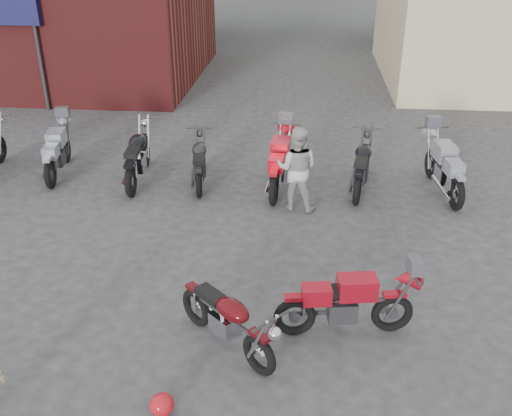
# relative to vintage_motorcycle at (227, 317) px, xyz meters

# --- Properties ---
(ground) EXTENTS (90.00, 90.00, 0.00)m
(ground) POSITION_rel_vintage_motorcycle_xyz_m (0.02, -0.05, -0.51)
(ground) COLOR #323235
(brick_building) EXTENTS (12.00, 8.00, 4.00)m
(brick_building) POSITION_rel_vintage_motorcycle_xyz_m (-8.98, 13.95, 1.49)
(brick_building) COLOR maroon
(brick_building) RESTS_ON ground
(vintage_motorcycle) EXTENTS (1.69, 1.62, 1.02)m
(vintage_motorcycle) POSITION_rel_vintage_motorcycle_xyz_m (0.00, 0.00, 0.00)
(vintage_motorcycle) COLOR #4B090E
(vintage_motorcycle) RESTS_ON ground
(sportbike) EXTENTS (1.89, 0.87, 1.05)m
(sportbike) POSITION_rel_vintage_motorcycle_xyz_m (1.54, 0.47, 0.02)
(sportbike) COLOR maroon
(sportbike) RESTS_ON ground
(helmet) EXTENTS (0.34, 0.34, 0.26)m
(helmet) POSITION_rel_vintage_motorcycle_xyz_m (-0.59, -1.16, -0.38)
(helmet) COLOR red
(helmet) RESTS_ON ground
(person_light) EXTENTS (0.89, 0.75, 1.64)m
(person_light) POSITION_rel_vintage_motorcycle_xyz_m (0.75, 4.15, 0.31)
(person_light) COLOR #A9A9A5
(person_light) RESTS_ON ground
(row_bike_1) EXTENTS (0.97, 2.05, 1.14)m
(row_bike_1) POSITION_rel_vintage_motorcycle_xyz_m (-4.46, 5.33, 0.06)
(row_bike_1) COLOR #9397A1
(row_bike_1) RESTS_ON ground
(row_bike_2) EXTENTS (0.88, 2.18, 1.23)m
(row_bike_2) POSITION_rel_vintage_motorcycle_xyz_m (-2.63, 5.16, 0.10)
(row_bike_2) COLOR black
(row_bike_2) RESTS_ON ground
(row_bike_3) EXTENTS (0.87, 1.90, 1.06)m
(row_bike_3) POSITION_rel_vintage_motorcycle_xyz_m (-1.30, 5.15, 0.02)
(row_bike_3) COLOR black
(row_bike_3) RESTS_ON ground
(row_bike_4) EXTENTS (0.84, 2.14, 1.21)m
(row_bike_4) POSITION_rel_vintage_motorcycle_xyz_m (0.38, 5.05, 0.10)
(row_bike_4) COLOR red
(row_bike_4) RESTS_ON ground
(row_bike_5) EXTENTS (0.98, 2.07, 1.15)m
(row_bike_5) POSITION_rel_vintage_motorcycle_xyz_m (2.06, 5.16, 0.06)
(row_bike_5) COLOR black
(row_bike_5) RESTS_ON ground
(row_bike_6) EXTENTS (0.95, 2.15, 1.20)m
(row_bike_6) POSITION_rel_vintage_motorcycle_xyz_m (3.70, 5.16, 0.09)
(row_bike_6) COLOR #8E909B
(row_bike_6) RESTS_ON ground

